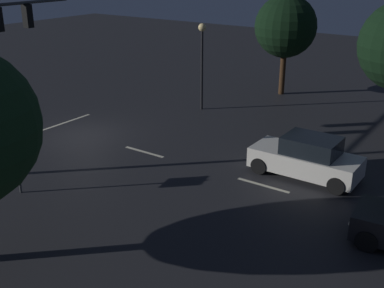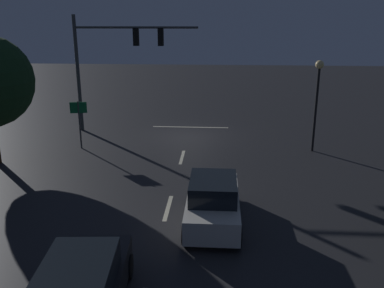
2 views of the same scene
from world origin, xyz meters
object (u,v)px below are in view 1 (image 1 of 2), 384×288
(route_sign, at_px, (14,145))
(tree_left_near, at_px, (286,27))
(car_approaching, at_px, (307,158))
(street_lamp_left_kerb, at_px, (202,50))

(route_sign, xyz_separation_m, tree_left_near, (-18.48, 1.99, 2.35))
(car_approaching, relative_size, route_sign, 1.65)
(street_lamp_left_kerb, height_order, tree_left_near, tree_left_near)
(street_lamp_left_kerb, relative_size, route_sign, 1.84)
(street_lamp_left_kerb, relative_size, tree_left_near, 0.79)
(car_approaching, bearing_deg, tree_left_near, -150.61)
(street_lamp_left_kerb, xyz_separation_m, route_sign, (12.74, 0.37, -1.52))
(street_lamp_left_kerb, height_order, route_sign, street_lamp_left_kerb)
(tree_left_near, bearing_deg, route_sign, -6.14)
(car_approaching, xyz_separation_m, route_sign, (7.47, -8.19, 1.12))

